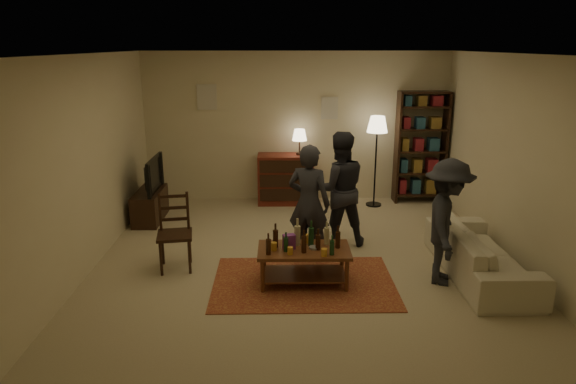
{
  "coord_description": "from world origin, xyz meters",
  "views": [
    {
      "loc": [
        -0.32,
        -6.3,
        2.82
      ],
      "look_at": [
        -0.2,
        0.1,
        0.96
      ],
      "focal_mm": 32.0,
      "sensor_mm": 36.0,
      "label": 1
    }
  ],
  "objects_px": {
    "person_left": "(309,203)",
    "sofa": "(481,253)",
    "coffee_table": "(303,253)",
    "dresser": "(286,178)",
    "tv_stand": "(150,198)",
    "dining_chair": "(175,229)",
    "person_right": "(339,189)",
    "floor_lamp": "(377,131)",
    "bookshelf": "(421,146)",
    "person_by_sofa": "(447,222)"
  },
  "relations": [
    {
      "from": "person_left",
      "to": "sofa",
      "type": "bearing_deg",
      "value": -171.63
    },
    {
      "from": "coffee_table",
      "to": "dresser",
      "type": "relative_size",
      "value": 0.81
    },
    {
      "from": "sofa",
      "to": "tv_stand",
      "type": "bearing_deg",
      "value": 64.66
    },
    {
      "from": "dining_chair",
      "to": "person_right",
      "type": "distance_m",
      "value": 2.35
    },
    {
      "from": "coffee_table",
      "to": "dining_chair",
      "type": "relative_size",
      "value": 1.1
    },
    {
      "from": "coffee_table",
      "to": "floor_lamp",
      "type": "xyz_separation_m",
      "value": [
        1.42,
        3.11,
        0.96
      ]
    },
    {
      "from": "floor_lamp",
      "to": "person_left",
      "type": "xyz_separation_m",
      "value": [
        -1.32,
        -2.38,
        -0.57
      ]
    },
    {
      "from": "bookshelf",
      "to": "sofa",
      "type": "distance_m",
      "value": 3.26
    },
    {
      "from": "person_left",
      "to": "person_by_sofa",
      "type": "relative_size",
      "value": 1.03
    },
    {
      "from": "sofa",
      "to": "person_right",
      "type": "height_order",
      "value": "person_right"
    },
    {
      "from": "coffee_table",
      "to": "person_by_sofa",
      "type": "xyz_separation_m",
      "value": [
        1.71,
        0.02,
        0.37
      ]
    },
    {
      "from": "bookshelf",
      "to": "person_right",
      "type": "relative_size",
      "value": 1.22
    },
    {
      "from": "sofa",
      "to": "person_by_sofa",
      "type": "distance_m",
      "value": 0.72
    },
    {
      "from": "dining_chair",
      "to": "sofa",
      "type": "distance_m",
      "value": 3.89
    },
    {
      "from": "dresser",
      "to": "person_by_sofa",
      "type": "distance_m",
      "value": 3.79
    },
    {
      "from": "dresser",
      "to": "sofa",
      "type": "relative_size",
      "value": 0.65
    },
    {
      "from": "floor_lamp",
      "to": "person_right",
      "type": "distance_m",
      "value": 2.09
    },
    {
      "from": "dining_chair",
      "to": "person_by_sofa",
      "type": "distance_m",
      "value": 3.39
    },
    {
      "from": "coffee_table",
      "to": "person_left",
      "type": "height_order",
      "value": "person_left"
    },
    {
      "from": "coffee_table",
      "to": "bookshelf",
      "type": "xyz_separation_m",
      "value": [
        2.27,
        3.37,
        0.63
      ]
    },
    {
      "from": "dining_chair",
      "to": "tv_stand",
      "type": "height_order",
      "value": "tv_stand"
    },
    {
      "from": "coffee_table",
      "to": "floor_lamp",
      "type": "bearing_deg",
      "value": 65.46
    },
    {
      "from": "floor_lamp",
      "to": "person_by_sofa",
      "type": "height_order",
      "value": "floor_lamp"
    },
    {
      "from": "bookshelf",
      "to": "person_right",
      "type": "bearing_deg",
      "value": -129.48
    },
    {
      "from": "person_left",
      "to": "person_by_sofa",
      "type": "bearing_deg",
      "value": 178.82
    },
    {
      "from": "dining_chair",
      "to": "person_right",
      "type": "relative_size",
      "value": 0.61
    },
    {
      "from": "floor_lamp",
      "to": "sofa",
      "type": "xyz_separation_m",
      "value": [
        0.81,
        -2.93,
        -1.06
      ]
    },
    {
      "from": "coffee_table",
      "to": "sofa",
      "type": "distance_m",
      "value": 2.24
    },
    {
      "from": "bookshelf",
      "to": "person_right",
      "type": "distance_m",
      "value": 2.7
    },
    {
      "from": "person_left",
      "to": "floor_lamp",
      "type": "bearing_deg",
      "value": -96.1
    },
    {
      "from": "bookshelf",
      "to": "person_left",
      "type": "xyz_separation_m",
      "value": [
        -2.17,
        -2.63,
        -0.24
      ]
    },
    {
      "from": "person_left",
      "to": "person_right",
      "type": "relative_size",
      "value": 0.96
    },
    {
      "from": "person_right",
      "to": "bookshelf",
      "type": "bearing_deg",
      "value": -136.13
    },
    {
      "from": "person_right",
      "to": "person_by_sofa",
      "type": "distance_m",
      "value": 1.71
    },
    {
      "from": "person_by_sofa",
      "to": "dresser",
      "type": "bearing_deg",
      "value": 47.1
    },
    {
      "from": "coffee_table",
      "to": "person_right",
      "type": "height_order",
      "value": "person_right"
    },
    {
      "from": "coffee_table",
      "to": "person_left",
      "type": "distance_m",
      "value": 0.84
    },
    {
      "from": "floor_lamp",
      "to": "sofa",
      "type": "bearing_deg",
      "value": -74.6
    },
    {
      "from": "dining_chair",
      "to": "dresser",
      "type": "xyz_separation_m",
      "value": [
        1.47,
        2.79,
        -0.05
      ]
    },
    {
      "from": "person_by_sofa",
      "to": "sofa",
      "type": "bearing_deg",
      "value": -54.84
    },
    {
      "from": "dining_chair",
      "to": "person_left",
      "type": "bearing_deg",
      "value": -1.27
    },
    {
      "from": "tv_stand",
      "to": "person_left",
      "type": "bearing_deg",
      "value": -33.19
    },
    {
      "from": "dining_chair",
      "to": "person_left",
      "type": "relative_size",
      "value": 0.63
    },
    {
      "from": "person_left",
      "to": "person_right",
      "type": "xyz_separation_m",
      "value": [
        0.46,
        0.55,
        0.04
      ]
    },
    {
      "from": "dresser",
      "to": "floor_lamp",
      "type": "bearing_deg",
      "value": -6.64
    },
    {
      "from": "dresser",
      "to": "bookshelf",
      "type": "distance_m",
      "value": 2.5
    },
    {
      "from": "bookshelf",
      "to": "person_right",
      "type": "height_order",
      "value": "bookshelf"
    },
    {
      "from": "dining_chair",
      "to": "tv_stand",
      "type": "relative_size",
      "value": 0.95
    },
    {
      "from": "sofa",
      "to": "person_right",
      "type": "bearing_deg",
      "value": 56.56
    },
    {
      "from": "floor_lamp",
      "to": "person_left",
      "type": "height_order",
      "value": "floor_lamp"
    }
  ]
}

